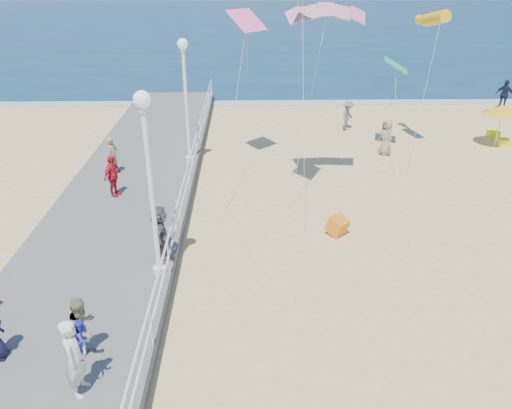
{
  "coord_description": "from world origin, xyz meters",
  "views": [
    {
      "loc": [
        -2.81,
        -12.19,
        8.58
      ],
      "look_at": [
        -2.5,
        2.0,
        1.6
      ],
      "focal_mm": 35.0,
      "sensor_mm": 36.0,
      "label": 1
    }
  ],
  "objects_px": {
    "lamp_post_mid": "(149,169)",
    "beach_umbrella": "(503,110)",
    "spectator_1": "(83,329)",
    "beach_walker_b": "(505,95)",
    "lamp_post_far": "(185,89)",
    "beach_walker_a": "(348,116)",
    "box_kite": "(337,227)",
    "toddler_held": "(82,338)",
    "spectator_3": "(113,176)",
    "woman_holding_toddler": "(76,358)",
    "beach_chair_left": "(503,143)",
    "beach_walker_c": "(386,137)",
    "beach_chair_right": "(493,133)",
    "spectator_6": "(113,156)",
    "spectator_5": "(160,232)"
  },
  "relations": [
    {
      "from": "beach_walker_b",
      "to": "box_kite",
      "type": "bearing_deg",
      "value": 93.98
    },
    {
      "from": "beach_walker_b",
      "to": "beach_umbrella",
      "type": "height_order",
      "value": "beach_umbrella"
    },
    {
      "from": "spectator_5",
      "to": "beach_chair_left",
      "type": "relative_size",
      "value": 3.1
    },
    {
      "from": "spectator_1",
      "to": "lamp_post_mid",
      "type": "bearing_deg",
      "value": 0.52
    },
    {
      "from": "box_kite",
      "to": "beach_umbrella",
      "type": "relative_size",
      "value": 0.28
    },
    {
      "from": "beach_walker_a",
      "to": "box_kite",
      "type": "height_order",
      "value": "beach_walker_a"
    },
    {
      "from": "woman_holding_toddler",
      "to": "beach_chair_left",
      "type": "bearing_deg",
      "value": -42.78
    },
    {
      "from": "beach_walker_c",
      "to": "beach_umbrella",
      "type": "bearing_deg",
      "value": 76.11
    },
    {
      "from": "woman_holding_toddler",
      "to": "beach_chair_right",
      "type": "bearing_deg",
      "value": -40.53
    },
    {
      "from": "box_kite",
      "to": "beach_chair_left",
      "type": "xyz_separation_m",
      "value": [
        10.0,
        8.92,
        -0.1
      ]
    },
    {
      "from": "beach_walker_c",
      "to": "lamp_post_mid",
      "type": "bearing_deg",
      "value": -64.95
    },
    {
      "from": "spectator_3",
      "to": "beach_walker_a",
      "type": "xyz_separation_m",
      "value": [
        10.73,
        9.31,
        -0.41
      ]
    },
    {
      "from": "toddler_held",
      "to": "spectator_5",
      "type": "xyz_separation_m",
      "value": [
        0.75,
        5.15,
        -0.45
      ]
    },
    {
      "from": "lamp_post_mid",
      "to": "spectator_3",
      "type": "bearing_deg",
      "value": 115.2
    },
    {
      "from": "beach_walker_c",
      "to": "beach_chair_right",
      "type": "bearing_deg",
      "value": 87.33
    },
    {
      "from": "woman_holding_toddler",
      "to": "beach_walker_a",
      "type": "xyz_separation_m",
      "value": [
        9.17,
        19.07,
        -0.51
      ]
    },
    {
      "from": "woman_holding_toddler",
      "to": "beach_walker_b",
      "type": "bearing_deg",
      "value": -37.59
    },
    {
      "from": "beach_walker_c",
      "to": "beach_chair_left",
      "type": "distance_m",
      "value": 6.47
    },
    {
      "from": "spectator_3",
      "to": "spectator_5",
      "type": "xyz_separation_m",
      "value": [
        2.47,
        -4.46,
        0.03
      ]
    },
    {
      "from": "spectator_1",
      "to": "spectator_5",
      "type": "distance_m",
      "value": 4.39
    },
    {
      "from": "beach_walker_a",
      "to": "beach_walker_b",
      "type": "relative_size",
      "value": 0.88
    },
    {
      "from": "woman_holding_toddler",
      "to": "spectator_1",
      "type": "bearing_deg",
      "value": 12.09
    },
    {
      "from": "beach_chair_left",
      "to": "beach_walker_a",
      "type": "bearing_deg",
      "value": 158.54
    },
    {
      "from": "beach_umbrella",
      "to": "lamp_post_far",
      "type": "bearing_deg",
      "value": -169.84
    },
    {
      "from": "beach_walker_c",
      "to": "toddler_held",
      "type": "bearing_deg",
      "value": -57.99
    },
    {
      "from": "lamp_post_mid",
      "to": "beach_walker_b",
      "type": "distance_m",
      "value": 26.74
    },
    {
      "from": "spectator_1",
      "to": "beach_walker_b",
      "type": "distance_m",
      "value": 29.8
    },
    {
      "from": "box_kite",
      "to": "beach_umbrella",
      "type": "xyz_separation_m",
      "value": [
        9.6,
        8.93,
        1.61
      ]
    },
    {
      "from": "lamp_post_far",
      "to": "beach_walker_c",
      "type": "bearing_deg",
      "value": 10.29
    },
    {
      "from": "beach_umbrella",
      "to": "beach_chair_right",
      "type": "relative_size",
      "value": 3.89
    },
    {
      "from": "lamp_post_mid",
      "to": "beach_umbrella",
      "type": "bearing_deg",
      "value": 37.54
    },
    {
      "from": "lamp_post_mid",
      "to": "lamp_post_far",
      "type": "height_order",
      "value": "same"
    },
    {
      "from": "box_kite",
      "to": "lamp_post_far",
      "type": "bearing_deg",
      "value": 90.48
    },
    {
      "from": "lamp_post_mid",
      "to": "beach_chair_right",
      "type": "bearing_deg",
      "value": 39.85
    },
    {
      "from": "spectator_6",
      "to": "woman_holding_toddler",
      "type": "bearing_deg",
      "value": -152.21
    },
    {
      "from": "lamp_post_mid",
      "to": "box_kite",
      "type": "distance_m",
      "value": 7.17
    },
    {
      "from": "beach_walker_a",
      "to": "beach_walker_c",
      "type": "height_order",
      "value": "beach_walker_c"
    },
    {
      "from": "spectator_6",
      "to": "beach_walker_b",
      "type": "distance_m",
      "value": 24.62
    },
    {
      "from": "spectator_1",
      "to": "beach_umbrella",
      "type": "xyz_separation_m",
      "value": [
        16.39,
        15.1,
        0.72
      ]
    },
    {
      "from": "beach_walker_a",
      "to": "box_kite",
      "type": "bearing_deg",
      "value": -160.61
    },
    {
      "from": "spectator_1",
      "to": "box_kite",
      "type": "distance_m",
      "value": 9.22
    },
    {
      "from": "spectator_5",
      "to": "spectator_1",
      "type": "bearing_deg",
      "value": 151.4
    },
    {
      "from": "lamp_post_mid",
      "to": "beach_chair_right",
      "type": "xyz_separation_m",
      "value": [
        15.83,
        13.22,
        -3.46
      ]
    },
    {
      "from": "toddler_held",
      "to": "spectator_6",
      "type": "relative_size",
      "value": 0.56
    },
    {
      "from": "lamp_post_far",
      "to": "beach_walker_a",
      "type": "bearing_deg",
      "value": 34.58
    },
    {
      "from": "toddler_held",
      "to": "beach_walker_a",
      "type": "distance_m",
      "value": 20.98
    },
    {
      "from": "toddler_held",
      "to": "beach_chair_right",
      "type": "height_order",
      "value": "toddler_held"
    },
    {
      "from": "spectator_1",
      "to": "beach_walker_b",
      "type": "xyz_separation_m",
      "value": [
        20.03,
        22.07,
        -0.26
      ]
    },
    {
      "from": "beach_umbrella",
      "to": "beach_chair_right",
      "type": "distance_m",
      "value": 2.33
    },
    {
      "from": "toddler_held",
      "to": "spectator_3",
      "type": "relative_size",
      "value": 0.55
    }
  ]
}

